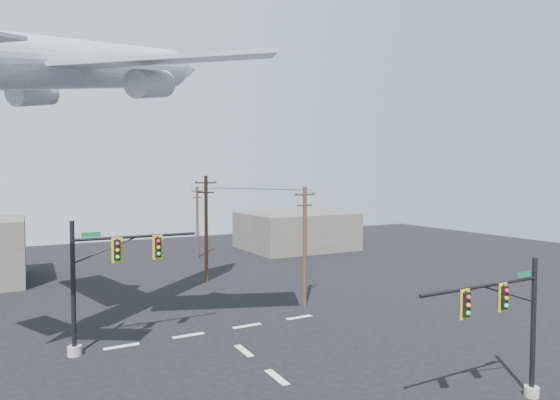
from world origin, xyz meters
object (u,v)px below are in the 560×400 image
signal_mast_far (102,281)px  utility_pole_b (206,226)px  utility_pole_a (305,244)px  signal_mast_near (512,327)px  utility_pole_c (197,220)px  airliner (90,66)px

signal_mast_far → utility_pole_b: bearing=52.2°
utility_pole_a → utility_pole_b: size_ratio=0.91×
signal_mast_near → utility_pole_b: bearing=96.7°
signal_mast_near → utility_pole_a: (0.32, 17.65, 1.36)m
utility_pole_c → airliner: 31.86m
signal_mast_near → signal_mast_far: (-14.61, 14.98, 0.58)m
signal_mast_near → utility_pole_c: utility_pole_c is taller
signal_mast_near → airliner: bearing=130.9°
airliner → signal_mast_far: bearing=-126.3°
utility_pole_a → utility_pole_b: (-3.78, 11.69, 0.46)m
signal_mast_near → utility_pole_c: size_ratio=0.82×
signal_mast_far → utility_pole_c: utility_pole_c is taller
signal_mast_near → signal_mast_far: bearing=134.3°
utility_pole_a → utility_pole_c: bearing=83.6°
utility_pole_c → airliner: bearing=-144.3°
signal_mast_far → airliner: airliner is taller
utility_pole_a → utility_pole_b: 12.30m
utility_pole_a → utility_pole_c: (-0.26, 25.04, -0.19)m
signal_mast_near → airliner: 26.09m
signal_mast_far → utility_pole_c: (14.67, 27.71, 0.59)m
signal_mast_near → utility_pole_b: utility_pole_b is taller
signal_mast_far → utility_pole_c: bearing=62.1°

